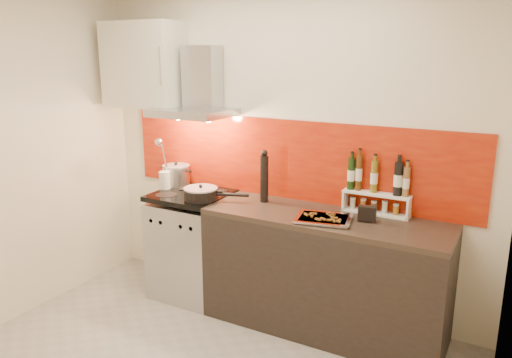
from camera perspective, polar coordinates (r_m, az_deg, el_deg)
The scene contains 14 objects.
back_wall at distance 4.03m, azimuth 3.10°, elevation 3.46°, with size 3.40×0.02×2.60m, color silver.
right_wall at distance 2.29m, azimuth 26.87°, elevation -6.62°, with size 0.02×2.80×2.60m, color silver.
backsplash at distance 4.01m, azimuth 3.65°, elevation 2.24°, with size 3.00×0.02×0.64m, color #911107.
range_stove at distance 4.37m, azimuth -7.20°, elevation -7.51°, with size 0.60×0.60×0.91m.
counter at distance 3.84m, azimuth 7.77°, elevation -10.59°, with size 1.80×0.60×0.90m.
range_hood at distance 4.19m, azimuth -6.61°, elevation 9.91°, with size 0.62×0.50×0.61m.
upper_cabinet at distance 4.51m, azimuth -12.64°, elevation 12.62°, with size 0.70×0.35×0.72m, color beige.
stock_pot at distance 4.49m, azimuth -9.10°, elevation 0.48°, with size 0.24×0.24×0.21m.
saute_pan at distance 4.01m, azimuth -6.23°, elevation -1.66°, with size 0.51×0.28×0.13m.
utensil_jar at distance 4.35m, azimuth -10.48°, elevation 0.49°, with size 0.10×0.15×0.46m.
pepper_mill at distance 3.92m, azimuth 0.95°, elevation 0.24°, with size 0.07×0.07×0.42m.
step_shelf at distance 3.75m, azimuth 13.62°, elevation -1.20°, with size 0.49×0.13×0.43m.
caddy_box at distance 3.58m, azimuth 12.59°, elevation -3.88°, with size 0.12×0.05×0.11m, color black.
baking_tray at distance 3.57m, azimuth 7.74°, elevation -4.49°, with size 0.44×0.38×0.03m.
Camera 1 is at (1.72, -2.16, 2.06)m, focal length 35.00 mm.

